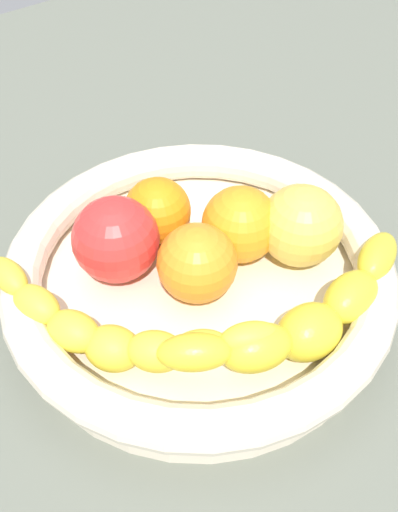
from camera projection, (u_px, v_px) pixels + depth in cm
name	position (u px, v px, depth cm)	size (l,w,h in cm)	color
kitchen_counter	(199.00, 311.00, 51.27)	(120.00, 120.00, 3.00)	#62675A
fruit_bowl	(199.00, 277.00, 48.18)	(30.82, 30.82, 5.39)	beige
banana_draped_left	(303.00, 319.00, 42.65)	(22.07, 7.53, 4.61)	yellow
banana_draped_right	(116.00, 332.00, 41.99)	(14.05, 18.79, 4.66)	yellow
orange_front	(157.00, 211.00, 50.33)	(5.64, 5.64, 5.64)	orange
orange_mid_left	(240.00, 224.00, 48.67)	(6.31, 6.31, 6.31)	orange
orange_mid_right	(197.00, 263.00, 45.77)	(6.20, 6.20, 6.20)	orange
tomato_red	(116.00, 239.00, 47.06)	(6.90, 6.90, 6.90)	red
apple_yellow	(301.00, 226.00, 48.28)	(6.72, 6.72, 6.72)	#E5C04C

